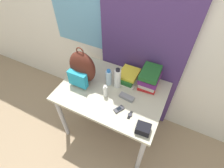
% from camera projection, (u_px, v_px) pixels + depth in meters
% --- Properties ---
extents(ground_plane, '(12.00, 12.00, 0.00)m').
position_uv_depth(ground_plane, '(98.00, 153.00, 2.16)').
color(ground_plane, '#9E8466').
extents(wall_back, '(6.00, 0.06, 2.50)m').
position_uv_depth(wall_back, '(133.00, 28.00, 1.78)').
color(wall_back, silver).
rests_on(wall_back, ground_plane).
extents(curtain_blue, '(0.93, 0.04, 2.50)m').
position_uv_depth(curtain_blue, '(144.00, 34.00, 1.70)').
color(curtain_blue, '#4C336B').
rests_on(curtain_blue, ground_plane).
extents(desk, '(1.10, 0.78, 0.77)m').
position_uv_depth(desk, '(112.00, 97.00, 1.91)').
color(desk, '#B7B299').
rests_on(desk, ground_plane).
extents(backpack, '(0.29, 0.22, 0.44)m').
position_uv_depth(backpack, '(82.00, 68.00, 1.80)').
color(backpack, '#512319').
rests_on(backpack, desk).
extents(book_stack_left, '(0.22, 0.28, 0.10)m').
position_uv_depth(book_stack_left, '(128.00, 76.00, 1.92)').
color(book_stack_left, silver).
rests_on(book_stack_left, desk).
extents(book_stack_center, '(0.21, 0.28, 0.22)m').
position_uv_depth(book_stack_center, '(150.00, 78.00, 1.80)').
color(book_stack_center, red).
rests_on(book_stack_center, desk).
extents(water_bottle, '(0.06, 0.06, 0.20)m').
position_uv_depth(water_bottle, '(109.00, 78.00, 1.83)').
color(water_bottle, silver).
rests_on(water_bottle, desk).
extents(sports_bottle, '(0.07, 0.07, 0.25)m').
position_uv_depth(sports_bottle, '(118.00, 78.00, 1.79)').
color(sports_bottle, white).
rests_on(sports_bottle, desk).
extents(sunscreen_bottle, '(0.04, 0.04, 0.15)m').
position_uv_depth(sunscreen_bottle, '(105.00, 91.00, 1.74)').
color(sunscreen_bottle, white).
rests_on(sunscreen_bottle, desk).
extents(cell_phone, '(0.09, 0.11, 0.02)m').
position_uv_depth(cell_phone, '(119.00, 109.00, 1.66)').
color(cell_phone, '#2D2D33').
rests_on(cell_phone, desk).
extents(sunglasses_case, '(0.16, 0.07, 0.04)m').
position_uv_depth(sunglasses_case, '(127.00, 97.00, 1.75)').
color(sunglasses_case, gray).
rests_on(sunglasses_case, desk).
extents(camera_pouch, '(0.13, 0.11, 0.07)m').
position_uv_depth(camera_pouch, '(143.00, 129.00, 1.49)').
color(camera_pouch, black).
rests_on(camera_pouch, desk).
extents(wristwatch, '(0.04, 0.09, 0.01)m').
position_uv_depth(wristwatch, '(130.00, 115.00, 1.62)').
color(wristwatch, black).
rests_on(wristwatch, desk).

